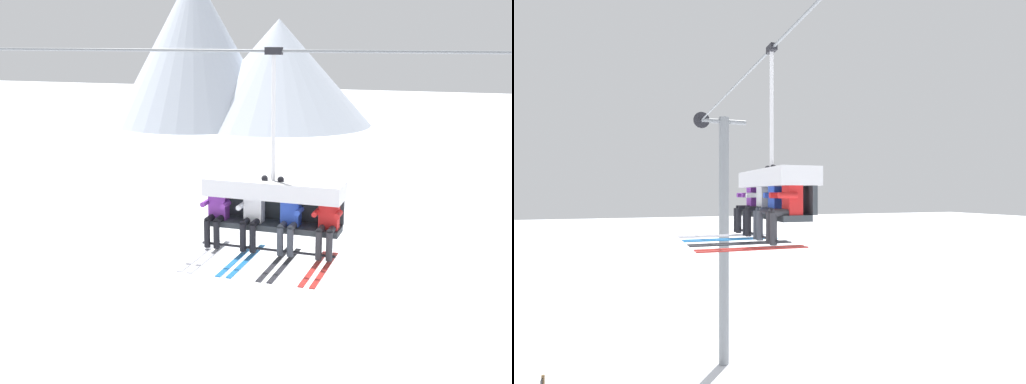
% 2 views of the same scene
% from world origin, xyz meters
% --- Properties ---
extents(mountain_peak_west, '(17.29, 17.29, 15.53)m').
position_xyz_m(mountain_peak_west, '(-24.16, 50.91, 7.76)').
color(mountain_peak_west, silver).
rests_on(mountain_peak_west, ground_plane).
extents(mountain_peak_central, '(19.20, 19.20, 10.64)m').
position_xyz_m(mountain_peak_central, '(-15.74, 53.07, 5.32)').
color(mountain_peak_central, silver).
rests_on(mountain_peak_central, ground_plane).
extents(lift_cable, '(17.35, 0.05, 0.05)m').
position_xyz_m(lift_cable, '(0.95, -0.80, 8.59)').
color(lift_cable, slate).
extents(chairlift_chair, '(2.41, 0.74, 3.36)m').
position_xyz_m(chairlift_chair, '(0.49, -0.73, 6.16)').
color(chairlift_chair, '#33383D').
extents(skier_purple, '(0.46, 1.70, 1.23)m').
position_xyz_m(skier_purple, '(-0.50, -0.95, 5.85)').
color(skier_purple, purple).
extents(skier_white, '(0.48, 1.70, 1.34)m').
position_xyz_m(skier_white, '(0.17, -0.94, 5.87)').
color(skier_white, silver).
extents(skier_blue, '(0.48, 1.70, 1.34)m').
position_xyz_m(skier_blue, '(0.82, -0.94, 5.87)').
color(skier_blue, '#2847B7').
extents(skier_red, '(0.46, 1.70, 1.23)m').
position_xyz_m(skier_red, '(1.48, -0.95, 5.85)').
color(skier_red, red).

